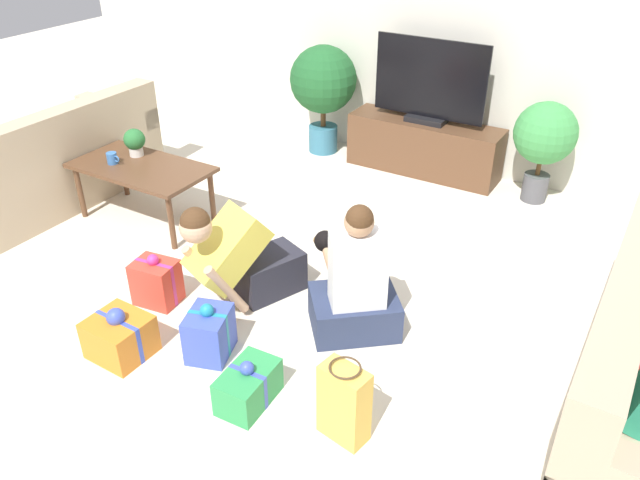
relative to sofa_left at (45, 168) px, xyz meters
The scene contains 18 objects.
ground_plane 2.41m from the sofa_left, ahead, with size 16.00×16.00×0.00m, color beige.
wall_back 3.57m from the sofa_left, 45.76° to the left, with size 8.40×0.06×2.60m.
sofa_left is the anchor object (origin of this frame).
coffee_table 0.99m from the sofa_left, 10.33° to the left, with size 1.10×0.59×0.48m.
tv_console 3.33m from the sofa_left, 41.18° to the left, with size 1.41×0.38×0.49m.
tv 3.37m from the sofa_left, 41.18° to the left, with size 1.03×0.20×0.74m.
potted_plant_back_right 4.16m from the sofa_left, 31.02° to the left, with size 0.51×0.51×0.87m.
potted_plant_back_left 2.61m from the sofa_left, 55.91° to the left, with size 0.64×0.64×1.05m.
person_kneeling 2.32m from the sofa_left, ahead, with size 0.57×0.83×0.78m.
person_sitting 3.08m from the sofa_left, ahead, with size 0.66×0.64×0.89m.
dog 2.74m from the sofa_left, ahead, with size 0.50×0.19×0.35m.
gift_box_a 3.06m from the sofa_left, 19.86° to the right, with size 0.24×0.37×0.27m.
gift_box_b 2.30m from the sofa_left, 29.02° to the right, with size 0.34×0.31×0.32m.
gift_box_c 1.93m from the sofa_left, 18.66° to the right, with size 0.30×0.25×0.36m.
gift_box_d 2.59m from the sofa_left, 18.92° to the right, with size 0.31×0.34×0.36m.
gift_bag_a 3.56m from the sofa_left, 15.95° to the right, with size 0.27×0.18×0.45m.
mug 0.79m from the sofa_left, ahead, with size 0.12×0.08×0.09m.
tabletop_plant 0.90m from the sofa_left, 21.08° to the left, with size 0.17×0.17×0.22m.
Camera 1 is at (2.06, -2.75, 2.47)m, focal length 35.00 mm.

